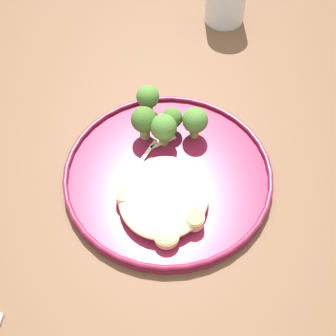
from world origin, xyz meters
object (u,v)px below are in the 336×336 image
Objects in this scene: seared_scallop_right_edge at (167,236)px; broccoli_floret_beside_noodles at (144,121)px; dinner_plate at (168,173)px; broccoli_floret_center_pile at (172,119)px; seared_scallop_center_golden at (155,175)px; broccoli_floret_left_leaning at (165,128)px; seared_scallop_left_edge at (194,220)px; seared_scallop_on_noodles at (170,200)px; broccoli_floret_right_tilted at (195,121)px; seared_scallop_tilted_round at (143,205)px; seared_scallop_tiny_bay at (124,199)px; broccoli_floret_near_rim at (148,98)px; seared_scallop_half_hidden at (162,218)px.

broccoli_floret_beside_noodles is (-0.16, -0.07, 0.02)m from seared_scallop_right_edge.
dinner_plate is 0.08m from broccoli_floret_center_pile.
seared_scallop_center_golden is (0.02, -0.01, 0.01)m from dinner_plate.
seared_scallop_center_golden is 0.08m from broccoli_floret_beside_noodles.
broccoli_floret_beside_noodles is at bearing -139.17° from dinner_plate.
seared_scallop_left_edge is at bearing 28.94° from broccoli_floret_left_leaning.
broccoli_floret_center_pile reaches higher than seared_scallop_center_golden.
broccoli_floret_right_tilted reaches higher than seared_scallop_on_noodles.
dinner_plate is 9.65× the size of seared_scallop_tilted_round.
seared_scallop_tiny_bay is 0.12m from broccoli_floret_beside_noodles.
broccoli_floret_left_leaning is at bearing -151.06° from seared_scallop_left_edge.
broccoli_floret_beside_noodles is at bearing -100.36° from broccoli_floret_left_leaning.
seared_scallop_tilted_round is at bearing -94.69° from seared_scallop_left_edge.
dinner_plate is 6.80× the size of broccoli_floret_center_pile.
seared_scallop_right_edge reaches higher than dinner_plate.
broccoli_floret_center_pile is at bearing 167.70° from seared_scallop_tiny_bay.
seared_scallop_right_edge is (0.03, 0.04, -0.00)m from seared_scallop_tilted_round.
broccoli_floret_near_rim is at bearing -144.27° from broccoli_floret_left_leaning.
dinner_plate is 5.31× the size of broccoli_floret_beside_noodles.
seared_scallop_tiny_bay reaches higher than dinner_plate.
broccoli_floret_center_pile reaches higher than seared_scallop_tilted_round.
broccoli_floret_beside_noodles is (-0.13, -0.06, 0.02)m from seared_scallop_half_hidden.
broccoli_floret_left_leaning reaches higher than seared_scallop_center_golden.
broccoli_floret_beside_noodles reaches higher than broccoli_floret_center_pile.
broccoli_floret_left_leaning is (-0.12, -0.07, 0.02)m from seared_scallop_left_edge.
seared_scallop_on_noodles is 0.57× the size of broccoli_floret_beside_noodles.
seared_scallop_tilted_round is 0.57× the size of broccoli_floret_left_leaning.
seared_scallop_tilted_round is 0.05m from seared_scallop_center_golden.
seared_scallop_on_noodles is 1.19× the size of seared_scallop_half_hidden.
seared_scallop_center_golden is 1.26× the size of seared_scallop_left_edge.
seared_scallop_half_hidden is at bearing 8.51° from broccoli_floret_center_pile.
dinner_plate is 0.09m from seared_scallop_left_edge.
seared_scallop_tiny_bay is (0.05, -0.03, 0.00)m from seared_scallop_center_golden.
broccoli_floret_right_tilted is at bearing 163.84° from dinner_plate.
broccoli_floret_left_leaning is at bearing 167.07° from seared_scallop_tiny_bay.
seared_scallop_center_golden is at bearing 176.87° from seared_scallop_tilted_round.
seared_scallop_tilted_round is 0.03m from seared_scallop_half_hidden.
seared_scallop_tilted_round is at bearing -15.20° from broccoli_floret_right_tilted.
broccoli_floret_left_leaning reaches higher than broccoli_floret_right_tilted.
seared_scallop_tilted_round is at bearing 83.57° from seared_scallop_tiny_bay.
broccoli_floret_beside_noodles reaches higher than broccoli_floret_near_rim.
broccoli_floret_left_leaning is at bearing -9.47° from broccoli_floret_center_pile.
seared_scallop_left_edge is at bearing 134.72° from seared_scallop_right_edge.
seared_scallop_right_edge is at bearing 23.17° from seared_scallop_center_golden.
seared_scallop_tilted_round is at bearing -14.10° from dinner_plate.
seared_scallop_right_edge is 0.59× the size of broccoli_floret_beside_noodles.
seared_scallop_tilted_round is 0.05m from seared_scallop_right_edge.
dinner_plate is at bearing 165.90° from seared_scallop_tilted_round.
dinner_plate is at bearing 146.00° from seared_scallop_tiny_bay.
seared_scallop_on_noodles is at bearing 17.30° from broccoli_floret_left_leaning.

